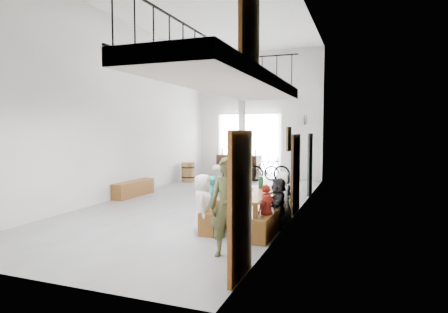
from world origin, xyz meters
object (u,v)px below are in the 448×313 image
at_px(oak_barrel, 188,172).
at_px(serving_counter, 238,167).
at_px(side_bench, 134,189).
at_px(host_standing, 227,207).
at_px(tasting_table, 249,196).
at_px(bench_inner, 223,215).
at_px(bicycle_near, 257,169).

xyz_separation_m(oak_barrel, serving_counter, (1.56, 1.83, 0.11)).
distance_m(side_bench, host_standing, 6.43).
height_order(serving_counter, host_standing, host_standing).
distance_m(serving_counter, host_standing, 10.24).
height_order(tasting_table, serving_counter, serving_counter).
bearing_deg(bench_inner, bicycle_near, 98.39).
xyz_separation_m(serving_counter, bicycle_near, (0.95, -0.42, -0.02)).
distance_m(tasting_table, side_bench, 5.22).
bearing_deg(bicycle_near, serving_counter, 50.63).
xyz_separation_m(oak_barrel, bicycle_near, (2.51, 1.41, 0.09)).
height_order(host_standing, bicycle_near, host_standing).
relative_size(bench_inner, side_bench, 1.17).
relative_size(side_bench, oak_barrel, 2.17).
bearing_deg(bicycle_near, bench_inner, 173.93).
distance_m(side_bench, oak_barrel, 3.65).
bearing_deg(bench_inner, tasting_table, -9.76).
bearing_deg(serving_counter, oak_barrel, -122.71).
bearing_deg(tasting_table, bench_inner, 169.96).
distance_m(bench_inner, side_bench, 4.61).
distance_m(bench_inner, serving_counter, 8.19).
xyz_separation_m(oak_barrel, host_standing, (4.58, -7.96, 0.43)).
height_order(bench_inner, host_standing, host_standing).
height_order(bench_inner, bicycle_near, bicycle_near).
bearing_deg(bicycle_near, host_standing, 176.74).
bearing_deg(host_standing, tasting_table, 91.14).
bearing_deg(bicycle_near, oak_barrel, 103.67).
bearing_deg(serving_counter, tasting_table, -62.58).
relative_size(tasting_table, bench_inner, 1.09).
bearing_deg(tasting_table, host_standing, -86.26).
distance_m(tasting_table, oak_barrel, 7.57).
xyz_separation_m(tasting_table, host_standing, (0.17, -1.81, 0.13)).
xyz_separation_m(tasting_table, side_bench, (-4.56, 2.51, -0.46)).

